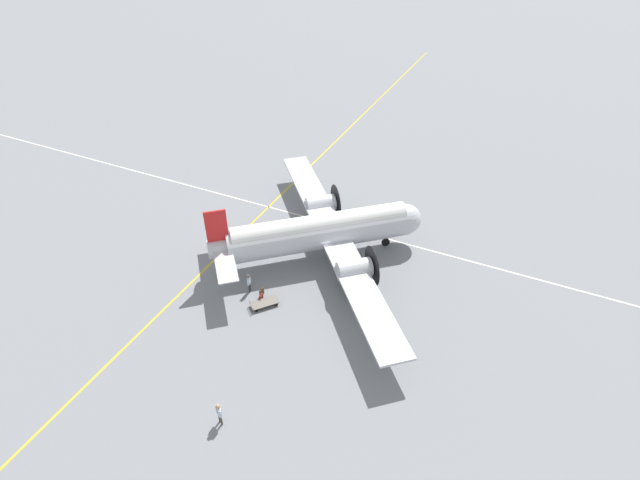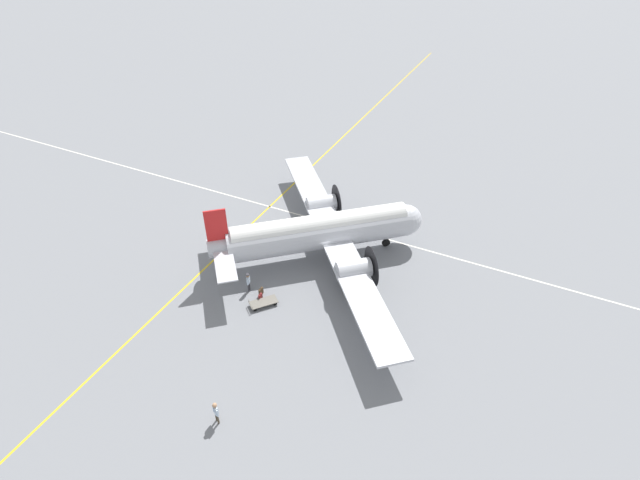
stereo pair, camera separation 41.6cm
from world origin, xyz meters
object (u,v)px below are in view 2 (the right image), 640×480
suitcase_near_door (261,291)px  baggage_cart (263,302)px  passenger_boarding (248,280)px  airliner_main (325,231)px  crew_foreground (216,411)px  suitcase_upright_spare (260,297)px

suitcase_near_door → baggage_cart: 1.19m
passenger_boarding → airliner_main: bearing=-45.7°
suitcase_near_door → baggage_cart: suitcase_near_door is taller
airliner_main → crew_foreground: 16.91m
passenger_boarding → suitcase_upright_spare: bearing=-129.4°
suitcase_near_door → baggage_cart: (-0.91, -0.76, -0.02)m
passenger_boarding → baggage_cart: size_ratio=0.77×
airliner_main → suitcase_upright_spare: (-6.95, 2.03, -2.27)m
airliner_main → passenger_boarding: (-6.42, 3.37, -1.54)m
airliner_main → baggage_cart: (-7.30, 1.57, -2.30)m
airliner_main → baggage_cart: bearing=-143.1°
airliner_main → crew_foreground: size_ratio=12.93×
passenger_boarding → suitcase_near_door: (0.03, -1.04, -0.74)m
suitcase_upright_spare → airliner_main: bearing=-16.3°
airliner_main → baggage_cart: size_ratio=10.33×
suitcase_upright_spare → baggage_cart: (-0.35, -0.46, -0.03)m
crew_foreground → passenger_boarding: crew_foreground is taller
crew_foreground → baggage_cart: 9.91m
crew_foreground → suitcase_upright_spare: 10.38m
suitcase_upright_spare → baggage_cart: size_ratio=0.30×
suitcase_upright_spare → baggage_cart: 0.58m
crew_foreground → suitcase_near_door: size_ratio=2.73×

